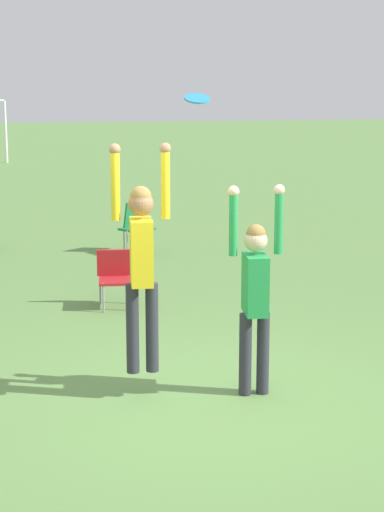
{
  "coord_description": "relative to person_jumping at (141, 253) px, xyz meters",
  "views": [
    {
      "loc": [
        -1.69,
        -7.43,
        2.92
      ],
      "look_at": [
        0.02,
        0.4,
        1.3
      ],
      "focal_mm": 60.0,
      "sensor_mm": 36.0,
      "label": 1
    }
  ],
  "objects": [
    {
      "name": "ground_plane",
      "position": [
        0.51,
        -0.16,
        -1.4
      ],
      "size": [
        120.0,
        120.0,
        0.0
      ],
      "primitive_type": "plane",
      "color": "#608C47"
    },
    {
      "name": "person_defending",
      "position": [
        1.05,
        -0.12,
        -0.34
      ],
      "size": [
        0.54,
        0.41,
        2.01
      ],
      "rotation": [
        0.0,
        0.0,
        -1.68
      ],
      "color": "#2D2D38",
      "rests_on": "ground_plane"
    },
    {
      "name": "camping_chair_2",
      "position": [
        1.01,
        7.02,
        -0.86
      ],
      "size": [
        0.67,
        0.74,
        0.9
      ],
      "rotation": [
        0.0,
        0.0,
        3.79
      ],
      "color": "gray",
      "rests_on": "ground_plane"
    },
    {
      "name": "person_jumping",
      "position": [
        0.0,
        0.0,
        0.0
      ],
      "size": [
        0.56,
        0.43,
        2.14
      ],
      "rotation": [
        0.0,
        0.0,
        1.46
      ],
      "color": "#2D2D38",
      "rests_on": "ground_plane"
    },
    {
      "name": "frisbee",
      "position": [
        0.53,
        0.04,
        1.39
      ],
      "size": [
        0.24,
        0.23,
        0.1
      ],
      "color": "#2D9EDB"
    },
    {
      "name": "camping_chair_1",
      "position": [
        0.18,
        3.44,
        -0.95
      ],
      "size": [
        0.5,
        0.53,
        0.76
      ],
      "rotation": [
        0.0,
        0.0,
        3.03
      ],
      "color": "gray",
      "rests_on": "ground_plane"
    }
  ]
}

